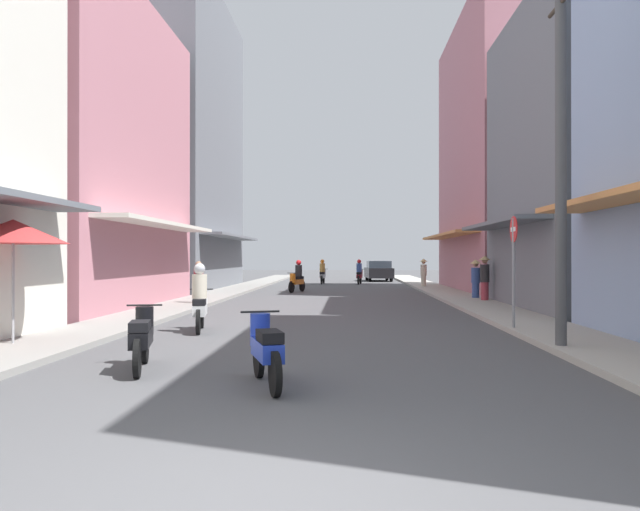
{
  "coord_description": "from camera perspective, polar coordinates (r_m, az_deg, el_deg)",
  "views": [
    {
      "loc": [
        0.61,
        -4.04,
        1.72
      ],
      "look_at": [
        -0.57,
        21.14,
        1.79
      ],
      "focal_mm": 34.24,
      "sensor_mm": 36.0,
      "label": 1
    }
  ],
  "objects": [
    {
      "name": "motorbike_black",
      "position": [
        9.76,
        -16.32,
        -7.29
      ],
      "size": [
        0.66,
        1.78,
        0.96
      ],
      "color": "black",
      "rests_on": "ground"
    },
    {
      "name": "pedestrian_midway",
      "position": [
        21.88,
        -11.29,
        -2.6
      ],
      "size": [
        0.34,
        0.34,
        1.58
      ],
      "color": "#BF8C3F",
      "rests_on": "ground"
    },
    {
      "name": "sidewalk_left",
      "position": [
        26.12,
        -10.04,
        -3.79
      ],
      "size": [
        1.83,
        58.77,
        0.12
      ],
      "primitive_type": "cube",
      "color": "gray",
      "rests_on": "ground"
    },
    {
      "name": "utility_pole",
      "position": [
        12.02,
        21.58,
        8.58
      ],
      "size": [
        0.2,
        1.2,
        6.93
      ],
      "color": "#4C4C4F",
      "rests_on": "ground"
    },
    {
      "name": "motorbike_white",
      "position": [
        14.37,
        -11.15,
        -4.2
      ],
      "size": [
        0.6,
        1.8,
        1.58
      ],
      "color": "black",
      "rests_on": "ground"
    },
    {
      "name": "building_right_far",
      "position": [
        32.27,
        18.01,
        8.85
      ],
      "size": [
        7.05,
        12.34,
        13.54
      ],
      "color": "#B7727F",
      "rests_on": "ground"
    },
    {
      "name": "vendor_umbrella",
      "position": [
        12.67,
        -26.76,
        2.01
      ],
      "size": [
        1.99,
        1.99,
        2.42
      ],
      "color": "#99999E",
      "rests_on": "ground"
    },
    {
      "name": "motorbike_silver",
      "position": [
        39.17,
        0.25,
        -1.64
      ],
      "size": [
        0.55,
        1.81,
        1.58
      ],
      "color": "black",
      "rests_on": "ground"
    },
    {
      "name": "pedestrian_crossing",
      "position": [
        24.79,
        14.34,
        -2.0
      ],
      "size": [
        0.44,
        0.44,
        1.63
      ],
      "color": "#334C8C",
      "rests_on": "ground"
    },
    {
      "name": "building_left_mid",
      "position": [
        22.48,
        -23.05,
        8.61
      ],
      "size": [
        7.05,
        10.51,
        10.29
      ],
      "color": "#B7727F",
      "rests_on": "ground"
    },
    {
      "name": "ground_plane",
      "position": [
        25.49,
        1.3,
        -4.02
      ],
      "size": [
        111.69,
        111.69,
        0.0
      ],
      "primitive_type": "plane",
      "color": "#4C4C4F"
    },
    {
      "name": "building_right_mid",
      "position": [
        21.99,
        25.45,
        8.11
      ],
      "size": [
        7.05,
        8.21,
        9.75
      ],
      "color": "slate",
      "rests_on": "ground"
    },
    {
      "name": "sidewalk_right",
      "position": [
        25.87,
        12.76,
        -3.83
      ],
      "size": [
        1.83,
        58.77,
        0.12
      ],
      "primitive_type": "cube",
      "color": "#ADA89E",
      "rests_on": "ground"
    },
    {
      "name": "building_left_far",
      "position": [
        34.08,
        -14.03,
        9.98
      ],
      "size": [
        7.05,
        11.86,
        15.44
      ],
      "color": "slate",
      "rests_on": "ground"
    },
    {
      "name": "pedestrian_far",
      "position": [
        34.02,
        9.66,
        -1.5
      ],
      "size": [
        0.44,
        0.44,
        1.63
      ],
      "color": "beige",
      "rests_on": "ground"
    },
    {
      "name": "motorbike_orange",
      "position": [
        30.06,
        -2.15,
        -2.09
      ],
      "size": [
        0.78,
        1.73,
        1.58
      ],
      "color": "black",
      "rests_on": "ground"
    },
    {
      "name": "parked_car",
      "position": [
        44.15,
        5.51,
        -1.43
      ],
      "size": [
        1.98,
        4.19,
        1.45
      ],
      "color": "black",
      "rests_on": "ground"
    },
    {
      "name": "pedestrian_foreground",
      "position": [
        23.53,
        15.15,
        -1.91
      ],
      "size": [
        0.44,
        0.44,
        1.77
      ],
      "color": "#99333F",
      "rests_on": "ground"
    },
    {
      "name": "motorbike_maroon",
      "position": [
        38.88,
        3.71,
        -1.65
      ],
      "size": [
        0.55,
        1.8,
        1.58
      ],
      "color": "black",
      "rests_on": "ground"
    },
    {
      "name": "street_sign_no_entry",
      "position": [
        14.52,
        17.64,
        -0.15
      ],
      "size": [
        0.07,
        0.6,
        2.65
      ],
      "color": "gray",
      "rests_on": "ground"
    },
    {
      "name": "motorbike_blue",
      "position": [
        8.25,
        -5.11,
        -8.61
      ],
      "size": [
        0.73,
        1.75,
        0.96
      ],
      "color": "black",
      "rests_on": "ground"
    }
  ]
}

